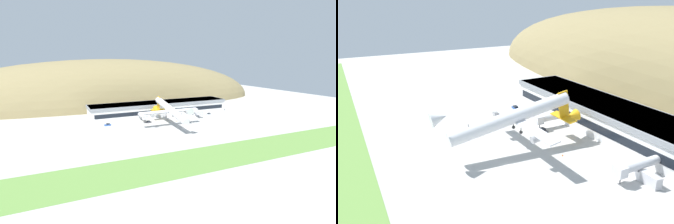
% 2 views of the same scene
% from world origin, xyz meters
% --- Properties ---
extents(ground_plane, '(441.37, 441.37, 0.00)m').
position_xyz_m(ground_plane, '(0.00, 0.00, 0.00)').
color(ground_plane, '#B7B5AF').
extents(terminal_building, '(110.80, 21.30, 10.30)m').
position_xyz_m(terminal_building, '(0.67, 46.15, 5.83)').
color(terminal_building, silver).
rests_on(terminal_building, ground_plane).
extents(jetway_0, '(3.38, 13.66, 5.43)m').
position_xyz_m(jetway_0, '(-19.90, 28.45, 3.99)').
color(jetway_0, silver).
rests_on(jetway_0, ground_plane).
extents(jetway_1, '(3.38, 15.91, 5.43)m').
position_xyz_m(jetway_1, '(22.46, 27.26, 3.99)').
color(jetway_1, silver).
rests_on(jetway_1, ground_plane).
extents(cargo_airplane, '(40.95, 52.86, 12.92)m').
position_xyz_m(cargo_airplane, '(-8.60, 6.97, 11.48)').
color(cargo_airplane, silver).
extents(service_car_0, '(3.88, 2.14, 1.43)m').
position_xyz_m(service_car_0, '(-17.20, 24.15, 0.59)').
color(service_car_0, '#333338').
rests_on(service_car_0, ground_plane).
extents(service_car_2, '(4.40, 2.25, 1.50)m').
position_xyz_m(service_car_2, '(-44.78, 28.01, 0.62)').
color(service_car_2, '#264C99').
rests_on(service_car_2, ground_plane).
extents(fuel_truck, '(8.68, 3.05, 3.25)m').
position_xyz_m(fuel_truck, '(25.55, 28.91, 1.53)').
color(fuel_truck, silver).
rests_on(fuel_truck, ground_plane).
extents(traffic_cone_0, '(0.52, 0.52, 0.58)m').
position_xyz_m(traffic_cone_0, '(1.98, 18.61, 0.28)').
color(traffic_cone_0, orange).
rests_on(traffic_cone_0, ground_plane).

